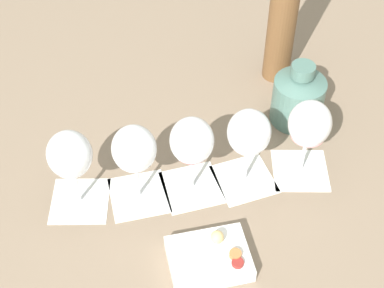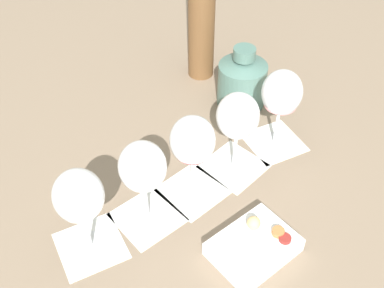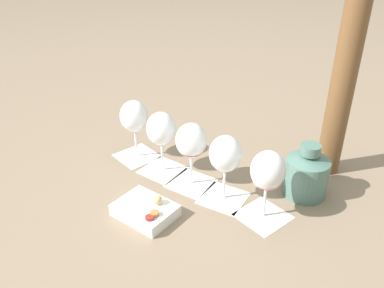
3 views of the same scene
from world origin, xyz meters
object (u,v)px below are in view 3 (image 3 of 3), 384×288
wine_glass_4 (134,119)px  wine_glass_3 (161,131)px  snack_dish (146,210)px  wine_glass_0 (268,173)px  wine_glass_1 (225,157)px  wine_glass_2 (191,142)px  ceramic_vase (307,173)px  umbrella_pole (351,43)px

wine_glass_4 → wine_glass_3: bearing=-154.1°
wine_glass_4 → snack_dish: bearing=170.0°
wine_glass_0 → wine_glass_1: same height
wine_glass_1 → wine_glass_2: same height
wine_glass_1 → wine_glass_3: size_ratio=1.00×
wine_glass_1 → wine_glass_2: bearing=29.5°
ceramic_vase → wine_glass_3: bearing=52.5°
wine_glass_4 → wine_glass_2: bearing=-151.6°
wine_glass_1 → wine_glass_4: (0.28, 0.15, -0.00)m
wine_glass_3 → wine_glass_1: bearing=-149.7°
wine_glass_3 → ceramic_vase: size_ratio=1.22×
wine_glass_2 → snack_dish: size_ratio=1.02×
ceramic_vase → wine_glass_4: bearing=46.7°
wine_glass_2 → snack_dish: bearing=120.5°
wine_glass_0 → wine_glass_4: same height
wine_glass_0 → wine_glass_3: same height
wine_glass_0 → wine_glass_2: bearing=30.1°
wine_glass_2 → ceramic_vase: size_ratio=1.22×
umbrella_pole → wine_glass_3: bearing=69.6°
snack_dish → wine_glass_2: bearing=-59.5°
wine_glass_1 → wine_glass_0: bearing=-149.4°
ceramic_vase → snack_dish: 0.41m
ceramic_vase → umbrella_pole: bearing=-59.9°
wine_glass_2 → wine_glass_4: (0.19, 0.10, 0.00)m
wine_glass_0 → wine_glass_1: size_ratio=1.00×
wine_glass_4 → wine_glass_1: bearing=-151.2°
snack_dish → wine_glass_3: bearing=-29.3°
wine_glass_3 → ceramic_vase: bearing=-127.5°
wine_glass_1 → umbrella_pole: (0.02, -0.33, 0.24)m
wine_glass_0 → wine_glass_1: 0.12m
wine_glass_2 → wine_glass_4: bearing=28.4°
wine_glass_2 → wine_glass_4: same height
ceramic_vase → snack_dish: size_ratio=0.84×
wine_glass_0 → snack_dish: 0.30m
wine_glass_1 → snack_dish: bearing=88.2°
wine_glass_2 → ceramic_vase: 0.30m
wine_glass_4 → umbrella_pole: umbrella_pole is taller
ceramic_vase → umbrella_pole: size_ratio=0.20×
wine_glass_2 → wine_glass_3: size_ratio=1.00×
wine_glass_0 → wine_glass_1: (0.10, 0.06, -0.00)m
wine_glass_0 → wine_glass_2: (0.19, 0.11, -0.00)m
wine_glass_2 → wine_glass_3: (0.09, 0.05, 0.00)m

